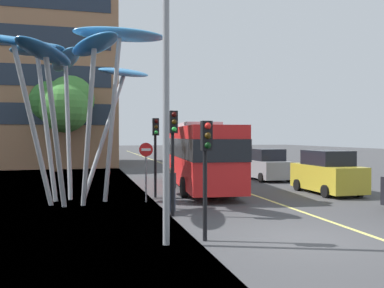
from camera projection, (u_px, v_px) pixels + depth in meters
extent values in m
cube|color=#424244|center=(302.00, 241.00, 11.79)|extent=(120.00, 240.00, 0.10)
cube|color=#E0D666|center=(367.00, 235.00, 12.31)|extent=(0.16, 144.00, 0.01)
cube|color=red|center=(198.00, 155.00, 22.98)|extent=(3.39, 11.48, 3.00)
cube|color=black|center=(198.00, 147.00, 22.98)|extent=(3.43, 11.59, 0.96)
cube|color=yellow|center=(183.00, 134.00, 28.48)|extent=(1.36, 0.21, 0.36)
cube|color=#B2B2B7|center=(198.00, 125.00, 22.95)|extent=(2.17, 4.10, 0.24)
cylinder|color=black|center=(207.00, 174.00, 26.67)|extent=(0.36, 0.98, 0.96)
cylinder|color=black|center=(168.00, 175.00, 26.26)|extent=(0.36, 0.98, 0.96)
cylinder|color=black|center=(235.00, 186.00, 20.15)|extent=(0.36, 0.98, 0.96)
cylinder|color=black|center=(184.00, 187.00, 19.74)|extent=(0.36, 0.98, 0.96)
cylinder|color=#9EA0A5|center=(112.00, 118.00, 18.51)|extent=(0.86, 0.22, 7.36)
ellipsoid|color=#4CA3E5|center=(120.00, 35.00, 18.51)|extent=(4.06, 1.62, 0.63)
cylinder|color=#9EA0A5|center=(105.00, 133.00, 19.70)|extent=(2.27, 2.08, 6.11)
ellipsoid|color=#4299E0|center=(125.00, 72.00, 20.77)|extent=(3.39, 3.25, 0.81)
cylinder|color=#9EA0A5|center=(68.00, 128.00, 19.50)|extent=(0.47, 1.47, 6.53)
ellipsoid|color=#4CA3E5|center=(66.00, 60.00, 20.01)|extent=(1.95, 4.41, 0.92)
cylinder|color=#9EA0A5|center=(46.00, 125.00, 18.63)|extent=(1.08, 0.83, 6.76)
ellipsoid|color=#4CA3E5|center=(37.00, 50.00, 18.74)|extent=(3.14, 2.78, 0.53)
cylinder|color=#9EA0A5|center=(33.00, 126.00, 16.94)|extent=(1.61, 0.98, 6.64)
ellipsoid|color=#388EDB|center=(13.00, 41.00, 16.37)|extent=(3.65, 2.67, 0.63)
cylinder|color=#9EA0A5|center=(55.00, 134.00, 16.26)|extent=(0.81, 1.82, 5.98)
ellipsoid|color=#2D7FD1|center=(46.00, 53.00, 15.38)|extent=(2.38, 4.08, 0.64)
cylinder|color=#9EA0A5|center=(89.00, 128.00, 16.96)|extent=(0.72, 1.27, 6.48)
ellipsoid|color=#388EDB|center=(94.00, 45.00, 16.47)|extent=(2.41, 3.41, 0.71)
cylinder|color=black|center=(205.00, 181.00, 11.52)|extent=(0.12, 0.12, 3.29)
cube|color=black|center=(206.00, 136.00, 11.36)|extent=(0.28, 0.24, 0.80)
sphere|color=red|center=(208.00, 126.00, 11.23)|extent=(0.18, 0.18, 0.18)
sphere|color=#3A2707|center=(208.00, 136.00, 11.23)|extent=(0.18, 0.18, 0.18)
sphere|color=black|center=(208.00, 145.00, 11.24)|extent=(0.18, 0.18, 0.18)
cylinder|color=black|center=(173.00, 164.00, 15.13)|extent=(0.12, 0.12, 3.78)
cube|color=black|center=(173.00, 122.00, 14.97)|extent=(0.28, 0.24, 0.80)
sphere|color=#390706|center=(174.00, 114.00, 14.84)|extent=(0.18, 0.18, 0.18)
sphere|color=#3A2707|center=(174.00, 122.00, 14.84)|extent=(0.18, 0.18, 0.18)
sphere|color=green|center=(174.00, 129.00, 14.85)|extent=(0.18, 0.18, 0.18)
cylinder|color=black|center=(155.00, 158.00, 19.68)|extent=(0.12, 0.12, 3.71)
cube|color=black|center=(156.00, 127.00, 19.52)|extent=(0.28, 0.24, 0.80)
sphere|color=#390706|center=(156.00, 121.00, 19.39)|extent=(0.18, 0.18, 0.18)
sphere|color=#3A2707|center=(156.00, 127.00, 19.39)|extent=(0.18, 0.18, 0.18)
sphere|color=green|center=(156.00, 132.00, 19.40)|extent=(0.18, 0.18, 0.18)
cube|color=gold|center=(327.00, 177.00, 21.13)|extent=(1.84, 4.30, 1.25)
cube|color=black|center=(327.00, 158.00, 21.11)|extent=(1.70, 2.37, 0.73)
cylinder|color=black|center=(329.00, 184.00, 22.66)|extent=(0.20, 0.60, 0.60)
cylinder|color=black|center=(298.00, 185.00, 22.20)|extent=(0.20, 0.60, 0.60)
cylinder|color=black|center=(360.00, 190.00, 20.07)|extent=(0.20, 0.60, 0.60)
cylinder|color=black|center=(326.00, 191.00, 19.62)|extent=(0.20, 0.60, 0.60)
cube|color=gray|center=(267.00, 169.00, 27.50)|extent=(1.85, 3.84, 1.11)
cube|color=black|center=(267.00, 155.00, 27.49)|extent=(1.70, 2.11, 0.75)
cylinder|color=black|center=(272.00, 174.00, 28.89)|extent=(0.20, 0.60, 0.60)
cylinder|color=black|center=(247.00, 174.00, 28.44)|extent=(0.20, 0.60, 0.60)
cylinder|color=black|center=(288.00, 177.00, 26.59)|extent=(0.20, 0.60, 0.60)
cylinder|color=black|center=(261.00, 178.00, 26.13)|extent=(0.20, 0.60, 0.60)
cube|color=navy|center=(237.00, 163.00, 33.67)|extent=(1.72, 4.07, 1.13)
cube|color=black|center=(237.00, 151.00, 33.65)|extent=(1.59, 2.24, 0.74)
cylinder|color=black|center=(242.00, 167.00, 35.11)|extent=(0.20, 0.60, 0.60)
cylinder|color=black|center=(222.00, 167.00, 34.68)|extent=(0.20, 0.60, 0.60)
cylinder|color=black|center=(254.00, 169.00, 32.67)|extent=(0.20, 0.60, 0.60)
cylinder|color=black|center=(233.00, 170.00, 32.24)|extent=(0.20, 0.60, 0.60)
cylinder|color=gray|center=(166.00, 86.00, 11.06)|extent=(0.18, 0.18, 8.37)
cylinder|color=brown|center=(56.00, 149.00, 34.24)|extent=(0.46, 0.46, 3.72)
sphere|color=#428438|center=(71.00, 99.00, 35.37)|extent=(3.95, 3.95, 3.95)
sphere|color=#428438|center=(67.00, 109.00, 35.23)|extent=(3.71, 3.71, 3.71)
sphere|color=#428438|center=(65.00, 108.00, 34.01)|extent=(3.97, 3.97, 3.97)
cylinder|color=brown|center=(61.00, 151.00, 37.67)|extent=(0.36, 0.36, 3.12)
sphere|color=#387A33|center=(51.00, 102.00, 36.83)|extent=(3.76, 3.76, 3.76)
sphere|color=#387A33|center=(52.00, 107.00, 37.48)|extent=(4.00, 4.00, 4.00)
sphere|color=#387A33|center=(54.00, 107.00, 36.59)|extent=(2.43, 2.43, 2.43)
cylinder|color=#2D3342|center=(172.00, 200.00, 16.07)|extent=(0.29, 0.29, 0.89)
cylinder|color=#333338|center=(172.00, 181.00, 16.06)|extent=(0.34, 0.34, 0.58)
sphere|color=#937056|center=(172.00, 170.00, 16.05)|extent=(0.22, 0.22, 0.22)
cylinder|color=gray|center=(146.00, 172.00, 18.38)|extent=(0.08, 0.08, 2.59)
cylinder|color=red|center=(146.00, 150.00, 18.33)|extent=(0.60, 0.03, 0.60)
cube|color=white|center=(146.00, 150.00, 18.30)|extent=(0.40, 0.04, 0.11)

